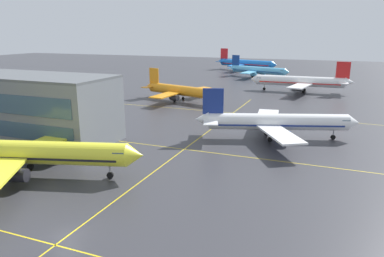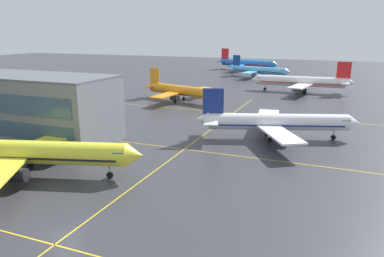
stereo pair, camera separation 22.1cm
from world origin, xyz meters
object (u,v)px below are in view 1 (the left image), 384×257
(airliner_far_right_stand, at_px, (257,70))
(airliner_distant_taxiway, at_px, (245,63))
(airliner_second_row, at_px, (275,122))
(airliner_third_row, at_px, (182,91))
(airliner_front_gate, at_px, (28,152))
(airliner_far_left_stand, at_px, (301,81))

(airliner_far_right_stand, distance_m, airliner_distant_taxiway, 35.47)
(airliner_second_row, bearing_deg, airliner_far_right_stand, 103.70)
(airliner_second_row, height_order, airliner_third_row, airliner_second_row)
(airliner_second_row, distance_m, airliner_far_right_stand, 114.20)
(airliner_front_gate, xyz_separation_m, airliner_far_left_stand, (32.16, 105.56, 0.20))
(airliner_far_left_stand, xyz_separation_m, airliner_distant_taxiway, (-39.90, 74.12, 0.26))
(airliner_second_row, xyz_separation_m, airliner_distant_taxiway, (-41.28, 143.43, 0.63))
(airliner_front_gate, bearing_deg, airliner_far_left_stand, 73.06)
(airliner_far_left_stand, bearing_deg, airliner_distant_taxiway, 118.30)
(airliner_second_row, xyz_separation_m, airliner_third_row, (-36.87, 34.03, -0.21))
(airliner_front_gate, distance_m, airliner_far_left_stand, 110.35)
(airliner_far_left_stand, bearing_deg, airliner_third_row, -135.17)
(airliner_front_gate, height_order, airliner_far_left_stand, airliner_far_left_stand)
(airliner_third_row, bearing_deg, airliner_far_left_stand, 44.83)
(airliner_front_gate, relative_size, airliner_far_right_stand, 1.06)
(airliner_front_gate, height_order, airliner_third_row, airliner_front_gate)
(airliner_far_right_stand, height_order, airliner_distant_taxiway, airliner_distant_taxiway)
(airliner_third_row, height_order, airliner_far_right_stand, airliner_far_right_stand)
(airliner_far_left_stand, bearing_deg, airliner_far_right_stand, 121.64)
(airliner_front_gate, distance_m, airliner_far_right_stand, 147.35)
(airliner_distant_taxiway, bearing_deg, airliner_third_row, -87.69)
(airliner_second_row, relative_size, airliner_third_row, 1.05)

